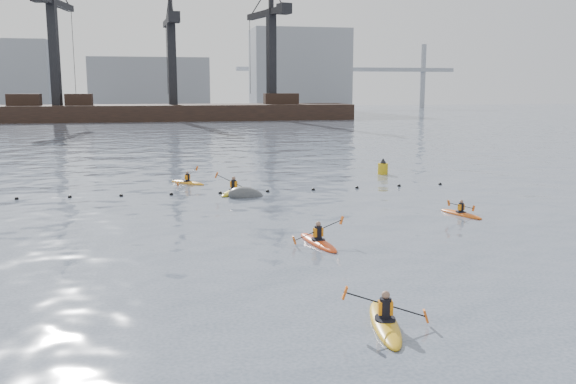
% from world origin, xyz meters
% --- Properties ---
extents(ground, '(400.00, 400.00, 0.00)m').
position_xyz_m(ground, '(0.00, 0.00, 0.00)').
color(ground, '#3C4758').
rests_on(ground, ground).
extents(float_line, '(33.24, 0.73, 0.24)m').
position_xyz_m(float_line, '(-0.50, 22.53, 0.03)').
color(float_line, black).
rests_on(float_line, ground).
extents(barge_pier, '(72.00, 19.30, 29.50)m').
position_xyz_m(barge_pier, '(-0.22, 110.00, 1.89)').
color(barge_pier, black).
rests_on(barge_pier, ground).
extents(skyline, '(141.00, 28.00, 22.00)m').
position_xyz_m(skyline, '(2.23, 150.27, 9.25)').
color(skyline, gray).
rests_on(skyline, ground).
extents(kayaker_0, '(2.35, 3.51, 1.24)m').
position_xyz_m(kayaker_0, '(3.90, 9.09, 0.11)').
color(kayaker_0, '#E04115').
rests_on(kayaker_0, ground).
extents(kayaker_1, '(2.41, 3.62, 1.27)m').
position_xyz_m(kayaker_1, '(3.48, 0.00, 0.11)').
color(kayaker_1, gold).
rests_on(kayaker_1, ground).
extents(kayaker_3, '(2.38, 3.55, 1.39)m').
position_xyz_m(kayaker_3, '(1.88, 22.51, 0.11)').
color(kayaker_3, gold).
rests_on(kayaker_3, ground).
extents(kayaker_4, '(1.87, 2.87, 0.98)m').
position_xyz_m(kayaker_4, '(12.66, 13.32, 0.09)').
color(kayaker_4, '#D25413').
rests_on(kayaker_4, ground).
extents(kayaker_5, '(2.52, 2.60, 1.21)m').
position_xyz_m(kayaker_5, '(-0.82, 26.83, 0.09)').
color(kayaker_5, orange).
rests_on(kayaker_5, ground).
extents(mooring_buoy, '(2.71, 1.83, 1.60)m').
position_xyz_m(mooring_buoy, '(2.46, 20.99, 0.00)').
color(mooring_buoy, '#434548').
rests_on(mooring_buoy, ground).
extents(nav_buoy, '(0.77, 0.77, 1.41)m').
position_xyz_m(nav_buoy, '(14.00, 28.45, 0.43)').
color(nav_buoy, gold).
rests_on(nav_buoy, ground).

